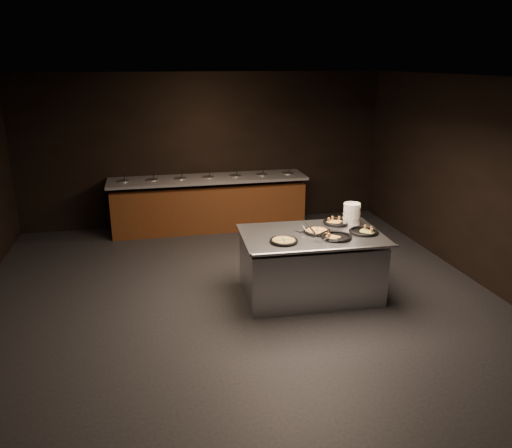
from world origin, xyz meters
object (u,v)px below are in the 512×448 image
(pan_veggie_whole, at_px, (284,241))
(pan_cheese_whole, at_px, (317,231))
(serving_counter, at_px, (310,266))
(plate_stack, at_px, (352,214))

(pan_veggie_whole, height_order, pan_cheese_whole, same)
(serving_counter, height_order, plate_stack, plate_stack)
(pan_cheese_whole, bearing_deg, pan_veggie_whole, -154.19)
(serving_counter, xyz_separation_m, pan_veggie_whole, (-0.45, -0.23, 0.49))
(plate_stack, bearing_deg, serving_counter, -157.54)
(plate_stack, bearing_deg, pan_veggie_whole, -155.46)
(pan_veggie_whole, bearing_deg, serving_counter, 27.54)
(plate_stack, distance_m, pan_veggie_whole, 1.25)
(pan_cheese_whole, bearing_deg, serving_counter, -163.82)
(pan_veggie_whole, xyz_separation_m, pan_cheese_whole, (0.54, 0.26, 0.00))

